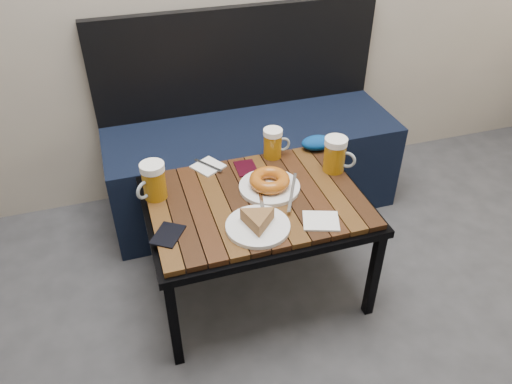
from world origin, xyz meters
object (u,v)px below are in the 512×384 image
object	(u,v)px
passport_burgundy	(246,168)
cafe_table	(256,207)
knit_pouch	(317,143)
plate_bagel	(270,183)
bench	(251,156)
beer_mug_right	(335,155)
beer_mug_left	(153,181)
passport_navy	(168,235)
beer_mug_centre	(273,143)
plate_pie	(258,222)

from	to	relation	value
passport_burgundy	cafe_table	bearing A→B (deg)	-93.65
passport_burgundy	knit_pouch	bearing A→B (deg)	11.86
plate_bagel	knit_pouch	size ratio (longest dim) A/B	2.19
bench	beer_mug_right	distance (m)	0.61
beer_mug_right	knit_pouch	world-z (taller)	beer_mug_right
bench	plate_bagel	xyz separation A→B (m)	(-0.09, -0.55, 0.23)
cafe_table	bench	bearing A→B (deg)	74.98
cafe_table	beer_mug_left	world-z (taller)	beer_mug_left
beer_mug_left	passport_navy	distance (m)	0.25
cafe_table	beer_mug_centre	world-z (taller)	beer_mug_centre
cafe_table	plate_bagel	distance (m)	0.11
plate_bagel	passport_navy	size ratio (longest dim) A/B	2.48
beer_mug_left	beer_mug_centre	distance (m)	0.54
beer_mug_left	beer_mug_centre	world-z (taller)	beer_mug_left
beer_mug_centre	plate_pie	bearing A→B (deg)	-112.46
plate_pie	plate_bagel	xyz separation A→B (m)	(0.11, 0.21, 0.00)
passport_burgundy	beer_mug_centre	bearing A→B (deg)	24.81
plate_pie	plate_bagel	bearing A→B (deg)	61.25
plate_bagel	knit_pouch	xyz separation A→B (m)	(0.29, 0.22, 0.00)
cafe_table	plate_bagel	size ratio (longest dim) A/B	2.80
bench	cafe_table	bearing A→B (deg)	-105.02
plate_bagel	passport_burgundy	distance (m)	0.17
bench	knit_pouch	xyz separation A→B (m)	(0.20, -0.33, 0.23)
beer_mug_centre	plate_bagel	distance (m)	0.24
cafe_table	beer_mug_centre	distance (m)	0.32
cafe_table	knit_pouch	xyz separation A→B (m)	(0.36, 0.26, 0.07)
beer_mug_centre	passport_navy	size ratio (longest dim) A/B	1.07
bench	beer_mug_centre	size ratio (longest dim) A/B	10.83
cafe_table	passport_burgundy	size ratio (longest dim) A/B	7.37
beer_mug_right	knit_pouch	xyz separation A→B (m)	(-0.00, 0.17, -0.04)
beer_mug_left	knit_pouch	world-z (taller)	beer_mug_left
knit_pouch	passport_navy	bearing A→B (deg)	-152.49
bench	plate_bagel	bearing A→B (deg)	-99.35
plate_bagel	passport_burgundy	bearing A→B (deg)	105.94
passport_navy	passport_burgundy	size ratio (longest dim) A/B	1.06
beer_mug_left	knit_pouch	size ratio (longest dim) A/B	1.07
beer_mug_centre	passport_navy	distance (m)	0.64
beer_mug_centre	beer_mug_left	bearing A→B (deg)	-162.09
beer_mug_centre	passport_burgundy	world-z (taller)	beer_mug_centre
beer_mug_centre	passport_burgundy	xyz separation A→B (m)	(-0.14, -0.06, -0.06)
beer_mug_right	passport_navy	bearing A→B (deg)	-125.51
passport_navy	passport_burgundy	bearing A→B (deg)	73.83
beer_mug_left	passport_burgundy	xyz separation A→B (m)	(0.38, 0.08, -0.07)
plate_pie	passport_burgundy	distance (m)	0.38
beer_mug_right	plate_bagel	size ratio (longest dim) A/B	0.49
passport_navy	knit_pouch	bearing A→B (deg)	61.35
bench	cafe_table	distance (m)	0.63
cafe_table	knit_pouch	world-z (taller)	knit_pouch
beer_mug_centre	cafe_table	bearing A→B (deg)	-118.24
beer_mug_right	plate_pie	size ratio (longest dim) A/B	0.65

